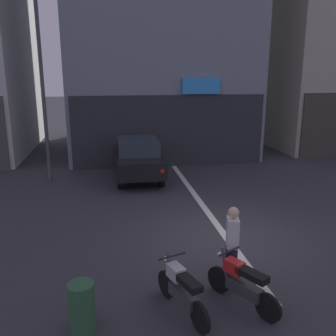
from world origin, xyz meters
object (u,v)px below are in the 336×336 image
(motorcycle_silver_row_leftmost, at_px, (181,289))
(motorcycle_red_row_left_mid, at_px, (242,283))
(person_by_motorcycles, at_px, (232,246))
(trash_bin, at_px, (82,307))
(car_black_crossing_near, at_px, (138,157))
(street_lamp, at_px, (41,68))

(motorcycle_silver_row_leftmost, distance_m, motorcycle_red_row_left_mid, 1.12)
(motorcycle_red_row_left_mid, xyz_separation_m, person_by_motorcycles, (0.03, 0.67, 0.40))
(motorcycle_silver_row_leftmost, height_order, person_by_motorcycles, person_by_motorcycles)
(trash_bin, bearing_deg, car_black_crossing_near, 79.28)
(car_black_crossing_near, relative_size, motorcycle_red_row_left_mid, 2.77)
(person_by_motorcycles, bearing_deg, street_lamp, 119.13)
(car_black_crossing_near, xyz_separation_m, motorcycle_silver_row_leftmost, (0.01, -8.77, -0.43))
(motorcycle_silver_row_leftmost, relative_size, person_by_motorcycles, 0.95)
(motorcycle_silver_row_leftmost, xyz_separation_m, person_by_motorcycles, (1.15, 0.69, 0.40))
(street_lamp, bearing_deg, car_black_crossing_near, -4.03)
(street_lamp, bearing_deg, motorcycle_silver_row_leftmost, -68.85)
(trash_bin, bearing_deg, person_by_motorcycles, 17.00)
(street_lamp, height_order, motorcycle_silver_row_leftmost, street_lamp)
(person_by_motorcycles, height_order, trash_bin, person_by_motorcycles)
(street_lamp, xyz_separation_m, motorcycle_silver_row_leftmost, (3.49, -9.01, -3.86))
(person_by_motorcycles, xyz_separation_m, trash_bin, (-2.86, -0.87, -0.43))
(car_black_crossing_near, xyz_separation_m, motorcycle_red_row_left_mid, (1.14, -8.74, -0.43))
(car_black_crossing_near, bearing_deg, motorcycle_red_row_left_mid, -82.59)
(car_black_crossing_near, xyz_separation_m, trash_bin, (-1.69, -8.95, -0.46))
(motorcycle_silver_row_leftmost, xyz_separation_m, trash_bin, (-1.71, -0.18, -0.03))
(motorcycle_red_row_left_mid, distance_m, trash_bin, 2.84)
(person_by_motorcycles, distance_m, trash_bin, 3.02)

